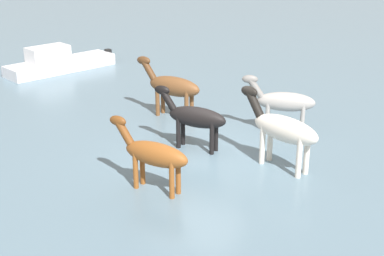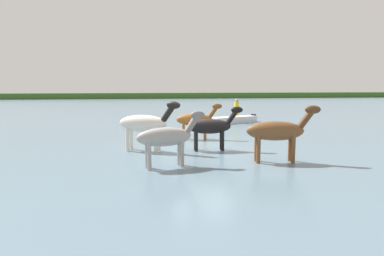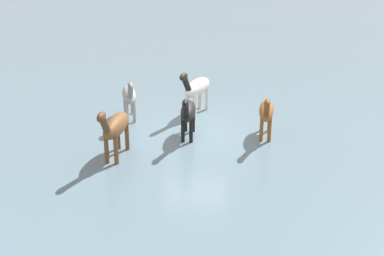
{
  "view_description": "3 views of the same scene",
  "coord_description": "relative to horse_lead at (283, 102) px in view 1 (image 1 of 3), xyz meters",
  "views": [
    {
      "loc": [
        -5.55,
        13.14,
        6.14
      ],
      "look_at": [
        0.15,
        0.28,
        0.87
      ],
      "focal_mm": 50.12,
      "sensor_mm": 36.0,
      "label": 1
    },
    {
      "loc": [
        -2.37,
        -12.69,
        2.62
      ],
      "look_at": [
        -0.51,
        -0.56,
        0.98
      ],
      "focal_mm": 29.26,
      "sensor_mm": 36.0,
      "label": 2
    },
    {
      "loc": [
        17.18,
        0.37,
        6.75
      ],
      "look_at": [
        0.94,
        -0.11,
        0.6
      ],
      "focal_mm": 46.09,
      "sensor_mm": 36.0,
      "label": 3
    }
  ],
  "objects": [
    {
      "name": "ground_plane",
      "position": [
        1.66,
        2.71,
        -1.0
      ],
      "size": [
        154.07,
        154.07,
        0.0
      ],
      "primitive_type": "plane",
      "color": "slate"
    },
    {
      "name": "boat_motor_center",
      "position": [
        11.31,
        -3.47,
        -0.68
      ],
      "size": [
        3.22,
        5.18,
        1.35
      ],
      "rotation": [
        0.0,
        0.0,
        1.18
      ],
      "color": "silver",
      "rests_on": "ground_plane"
    },
    {
      "name": "horse_pinto_flank",
      "position": [
        1.83,
        5.28,
        -0.02
      ],
      "size": [
        2.29,
        0.73,
        1.77
      ],
      "rotation": [
        0.0,
        0.0,
        6.17
      ],
      "color": "brown",
      "rests_on": "ground_plane"
    },
    {
      "name": "horse_rear_stallion",
      "position": [
        -0.69,
        2.69,
        0.13
      ],
      "size": [
        2.57,
        1.42,
        2.04
      ],
      "rotation": [
        0.0,
        0.0,
        5.88
      ],
      "color": "silver",
      "rests_on": "ground_plane"
    },
    {
      "name": "horse_lead",
      "position": [
        0.0,
        0.0,
        0.0
      ],
      "size": [
        2.34,
        0.92,
        1.81
      ],
      "rotation": [
        0.0,
        0.0,
        6.5
      ],
      "color": "#9E9993",
      "rests_on": "ground_plane"
    },
    {
      "name": "horse_mid_herd",
      "position": [
        1.98,
        2.44,
        -0.01
      ],
      "size": [
        2.31,
        0.62,
        1.8
      ],
      "rotation": [
        0.0,
        0.0,
        6.24
      ],
      "color": "black",
      "rests_on": "ground_plane"
    },
    {
      "name": "horse_gray_outer",
      "position": [
        3.83,
        0.12,
        0.09
      ],
      "size": [
        2.56,
        0.87,
        1.98
      ],
      "rotation": [
        0.0,
        0.0,
        6.14
      ],
      "color": "brown",
      "rests_on": "ground_plane"
    }
  ]
}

